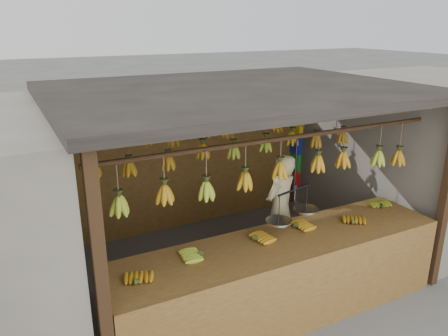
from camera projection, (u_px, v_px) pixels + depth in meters
ground at (234, 266)px, 5.88m from camera, size 80.00×80.00×0.00m
stall at (223, 117)px, 5.53m from camera, size 4.30×3.30×2.40m
neighbor_right at (429, 150)px, 7.09m from camera, size 3.00×3.00×2.30m
counter at (288, 262)px, 4.60m from camera, size 3.81×0.87×0.96m
hanging_bananas at (235, 150)px, 5.37m from camera, size 3.60×2.23×0.39m
balance_scale at (293, 211)px, 4.75m from camera, size 0.72×0.38×0.90m
vendor at (280, 208)px, 5.83m from camera, size 0.64×0.54×1.50m
bag_bundles at (295, 153)px, 7.56m from camera, size 0.08×0.26×1.26m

